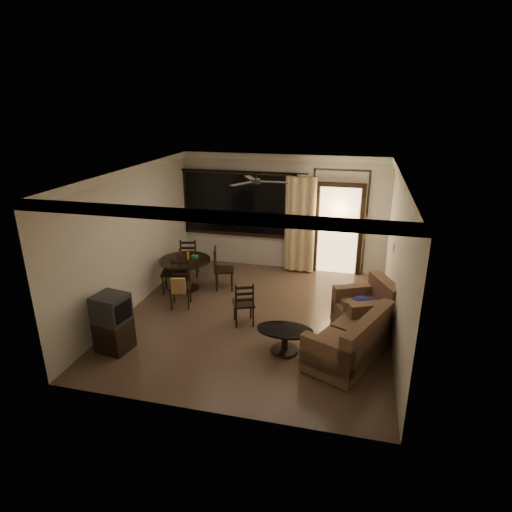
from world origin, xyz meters
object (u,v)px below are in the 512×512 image
(dining_table, at_px, (185,266))
(sofa, at_px, (351,342))
(dining_chair_east, at_px, (224,277))
(armchair, at_px, (368,311))
(tv_cabinet, at_px, (113,323))
(dining_chair_west, at_px, (173,280))
(side_chair, at_px, (244,311))
(dining_chair_south, at_px, (181,293))
(coffee_table, at_px, (285,337))
(dining_chair_north, at_px, (190,264))

(dining_table, bearing_deg, sofa, -28.54)
(dining_chair_east, bearing_deg, armchair, -125.50)
(dining_table, height_order, tv_cabinet, tv_cabinet)
(dining_chair_west, xyz_separation_m, side_chair, (1.87, -1.00, -0.02))
(tv_cabinet, bearing_deg, armchair, 31.67)
(dining_chair_south, relative_size, armchair, 0.77)
(tv_cabinet, bearing_deg, dining_chair_west, 99.51)
(coffee_table, bearing_deg, dining_chair_south, 153.97)
(dining_chair_south, distance_m, side_chair, 1.49)
(dining_chair_west, relative_size, side_chair, 1.08)
(sofa, relative_size, coffee_table, 1.89)
(dining_chair_east, distance_m, side_chair, 1.68)
(dining_chair_east, bearing_deg, dining_chair_north, 46.76)
(tv_cabinet, relative_size, side_chair, 1.14)
(dining_chair_east, distance_m, dining_chair_south, 1.20)
(dining_chair_north, xyz_separation_m, armchair, (4.11, -1.68, 0.11))
(armchair, relative_size, side_chair, 1.41)
(dining_chair_east, height_order, tv_cabinet, tv_cabinet)
(dining_chair_west, xyz_separation_m, armchair, (4.12, -0.70, 0.11))
(dining_table, height_order, side_chair, dining_table)
(dining_chair_north, relative_size, side_chair, 1.08)
(dining_chair_west, distance_m, dining_chair_north, 0.98)
(coffee_table, bearing_deg, dining_chair_east, 128.79)
(dining_chair_east, bearing_deg, dining_chair_west, 98.05)
(dining_chair_west, xyz_separation_m, dining_chair_south, (0.44, -0.61, 0.02))
(sofa, height_order, coffee_table, sofa)
(tv_cabinet, bearing_deg, dining_chair_north, 99.44)
(dining_chair_east, bearing_deg, side_chair, -164.82)
(dining_chair_north, bearing_deg, sofa, 129.29)
(dining_chair_east, relative_size, coffee_table, 1.01)
(tv_cabinet, distance_m, coffee_table, 2.87)
(dining_chair_north, height_order, side_chair, dining_chair_north)
(side_chair, bearing_deg, tv_cabinet, 13.20)
(dining_chair_west, bearing_deg, dining_chair_south, 20.82)
(sofa, height_order, armchair, armchair)
(dining_chair_east, xyz_separation_m, armchair, (3.10, -1.14, 0.11))
(dining_table, distance_m, dining_chair_east, 0.88)
(dining_chair_east, distance_m, sofa, 3.60)
(dining_table, distance_m, side_chair, 2.08)
(dining_chair_north, xyz_separation_m, tv_cabinet, (-0.02, -3.34, 0.22))
(sofa, bearing_deg, dining_chair_south, -174.13)
(dining_chair_south, relative_size, coffee_table, 1.01)
(dining_chair_south, relative_size, sofa, 0.53)
(sofa, xyz_separation_m, coffee_table, (-1.08, 0.01, -0.06))
(dining_chair_west, bearing_deg, dining_chair_east, 98.05)
(dining_chair_south, xyz_separation_m, side_chair, (1.43, -0.40, -0.04))
(dining_chair_east, relative_size, sofa, 0.53)
(tv_cabinet, height_order, side_chair, tv_cabinet)
(dining_chair_north, xyz_separation_m, coffee_table, (2.78, -2.73, -0.01))
(dining_chair_west, distance_m, sofa, 4.25)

